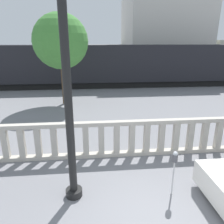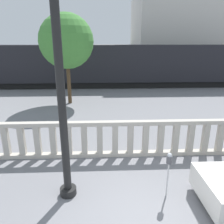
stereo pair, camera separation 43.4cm
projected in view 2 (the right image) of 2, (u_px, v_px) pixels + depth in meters
The scene contains 8 objects.
ground_plane at pixel (146, 222), 5.03m from camera, with size 160.00×160.00×0.00m, color slate.
balustrade at pixel (130, 139), 7.76m from camera, with size 13.84×0.24×1.33m.
lamppost at pixel (62, 109), 5.20m from camera, with size 0.44×0.44×5.24m.
parking_meter at pixel (169, 163), 5.58m from camera, with size 0.14×0.14×1.29m.
train_near at pixel (134, 65), 19.54m from camera, with size 29.07×2.70×4.23m.
train_far at pixel (148, 57), 30.78m from camera, with size 28.72×2.83×4.06m.
building_block at pixel (174, 16), 26.77m from camera, with size 9.48×8.98×13.61m.
tree_left at pixel (66, 41), 13.43m from camera, with size 3.36×3.36×5.63m.
Camera 2 is at (-0.96, -3.94, 3.99)m, focal length 35.00 mm.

